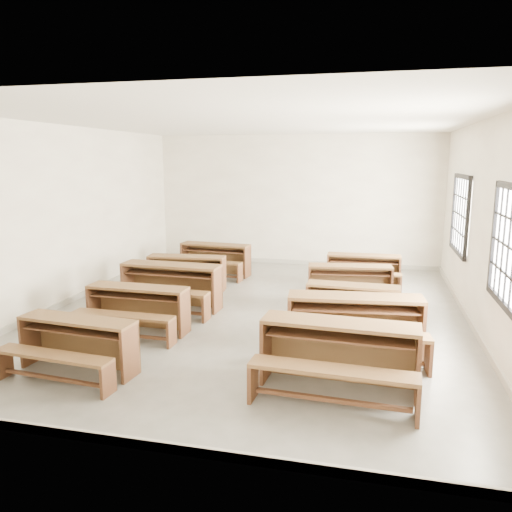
% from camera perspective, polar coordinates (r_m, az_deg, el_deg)
% --- Properties ---
extents(room, '(8.50, 8.50, 3.20)m').
position_cam_1_polar(room, '(8.23, 0.61, 7.81)').
color(room, gray).
rests_on(room, ground).
extents(desk_set_0, '(1.58, 0.92, 0.68)m').
position_cam_1_polar(desk_set_0, '(6.60, -19.89, -9.19)').
color(desk_set_0, brown).
rests_on(desk_set_0, ground).
extents(desk_set_1, '(1.58, 0.85, 0.70)m').
position_cam_1_polar(desk_set_1, '(7.83, -13.49, -5.56)').
color(desk_set_1, brown).
rests_on(desk_set_1, ground).
extents(desk_set_2, '(1.80, 0.98, 0.79)m').
position_cam_1_polar(desk_set_2, '(8.90, -9.80, -3.06)').
color(desk_set_2, brown).
rests_on(desk_set_2, ground).
extents(desk_set_3, '(1.61, 0.94, 0.70)m').
position_cam_1_polar(desk_set_3, '(10.12, -8.00, -1.65)').
color(desk_set_3, brown).
rests_on(desk_set_3, ground).
extents(desk_set_4, '(1.67, 0.98, 0.72)m').
position_cam_1_polar(desk_set_4, '(11.36, -4.76, -0.12)').
color(desk_set_4, brown).
rests_on(desk_set_4, ground).
extents(desk_set_5, '(1.82, 1.01, 0.80)m').
position_cam_1_polar(desk_set_5, '(5.81, 9.40, -10.70)').
color(desk_set_5, brown).
rests_on(desk_set_5, ground).
extents(desk_set_6, '(1.88, 1.11, 0.81)m').
position_cam_1_polar(desk_set_6, '(6.86, 11.23, -7.31)').
color(desk_set_6, brown).
rests_on(desk_set_6, ground).
extents(desk_set_7, '(1.48, 0.80, 0.65)m').
position_cam_1_polar(desk_set_7, '(8.06, 10.94, -5.19)').
color(desk_set_7, brown).
rests_on(desk_set_7, ground).
extents(desk_set_8, '(1.61, 0.96, 0.69)m').
position_cam_1_polar(desk_set_8, '(9.34, 10.67, -2.82)').
color(desk_set_8, brown).
rests_on(desk_set_8, ground).
extents(desk_set_9, '(1.50, 0.80, 0.67)m').
position_cam_1_polar(desk_set_9, '(10.53, 12.17, -1.38)').
color(desk_set_9, brown).
rests_on(desk_set_9, ground).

